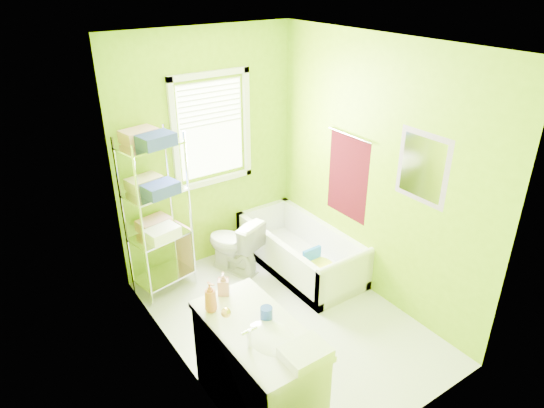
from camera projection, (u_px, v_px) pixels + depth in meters
ground at (285, 320)px, 4.73m from camera, size 2.90×2.90×0.00m
room_envelope at (288, 174)px, 4.04m from camera, size 2.14×2.94×2.62m
window at (212, 124)px, 5.09m from camera, size 0.92×0.05×1.22m
door at (247, 343)px, 3.02m from camera, size 0.09×0.80×2.00m
right_wall_decor at (375, 173)px, 4.66m from camera, size 0.04×1.48×1.17m
bathtub at (301, 255)px, 5.48m from camera, size 0.73×1.56×0.50m
toilet at (234, 244)px, 5.37m from camera, size 0.57×0.74×0.66m
vanity at (258, 367)px, 3.60m from camera, size 0.55×1.09×1.06m
wire_shelf_unit at (156, 197)px, 4.75m from camera, size 0.64×0.52×1.74m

